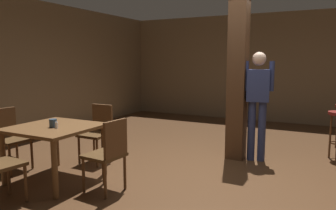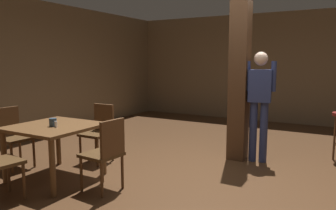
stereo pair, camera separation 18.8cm
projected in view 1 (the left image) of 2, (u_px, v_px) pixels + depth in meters
The scene contains 11 objects.
ground_plane at pixel (212, 172), 4.69m from camera, with size 10.80×10.80×0.00m, color #4C301C.
wall_back at pixel (272, 68), 8.47m from camera, with size 8.00×0.10×2.80m, color #756047.
wall_left at pixel (17, 70), 6.32m from camera, with size 0.10×9.00×2.80m, color #756047.
pillar at pixel (238, 72), 5.20m from camera, with size 0.28×0.28×2.80m, color #4C301C.
dining_table at pixel (55, 134), 4.31m from camera, with size 1.04×1.04×0.73m.
chair_west at pixel (9, 136), 4.75m from camera, with size 0.45×0.45×0.89m.
chair_east at pixel (109, 152), 3.91m from camera, with size 0.45×0.45×0.89m.
chair_north at pixel (98, 130), 5.12m from camera, with size 0.42×0.42×0.89m.
napkin_cup at pixel (53, 123), 4.22m from camera, with size 0.10×0.10×0.11m, color #33475B.
salt_shaker at pixel (56, 125), 4.15m from camera, with size 0.03×0.03×0.08m, color silver.
standing_person at pixel (258, 98), 5.12m from camera, with size 0.47×0.25×1.72m.
Camera 1 is at (1.50, -4.31, 1.59)m, focal length 35.00 mm.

